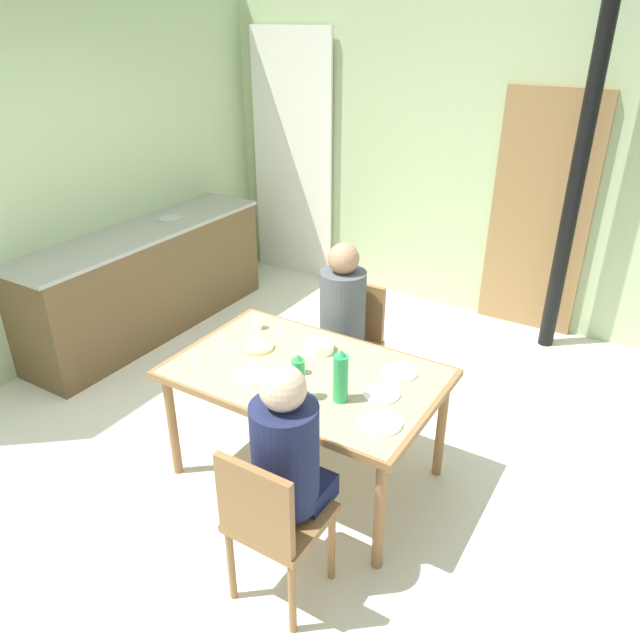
# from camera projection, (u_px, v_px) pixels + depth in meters

# --- Properties ---
(ground_plane) EXTENTS (7.12, 7.12, 0.00)m
(ground_plane) POSITION_uv_depth(u_px,v_px,m) (261.00, 451.00, 3.84)
(ground_plane) COLOR silver
(wall_back) EXTENTS (4.52, 0.10, 2.85)m
(wall_back) POSITION_uv_depth(u_px,v_px,m) (440.00, 149.00, 5.28)
(wall_back) COLOR #B0C592
(wall_back) RESTS_ON ground_plane
(wall_left) EXTENTS (0.10, 4.11, 2.85)m
(wall_left) POSITION_uv_depth(u_px,v_px,m) (82.00, 165.00, 4.72)
(wall_left) COLOR #AFC695
(wall_left) RESTS_ON ground_plane
(door_wooden) EXTENTS (0.80, 0.05, 2.00)m
(door_wooden) POSITION_uv_depth(u_px,v_px,m) (540.00, 215.00, 4.97)
(door_wooden) COLOR #9B7245
(door_wooden) RESTS_ON ground_plane
(stove_pipe_column) EXTENTS (0.12, 0.12, 2.85)m
(stove_pipe_column) POSITION_uv_depth(u_px,v_px,m) (578.00, 175.00, 4.45)
(stove_pipe_column) COLOR black
(stove_pipe_column) RESTS_ON ground_plane
(curtain_panel) EXTENTS (0.90, 0.03, 2.40)m
(curtain_panel) POSITION_uv_depth(u_px,v_px,m) (292.00, 159.00, 6.00)
(curtain_panel) COLOR white
(curtain_panel) RESTS_ON ground_plane
(kitchen_counter) EXTENTS (0.61, 2.36, 0.91)m
(kitchen_counter) POSITION_uv_depth(u_px,v_px,m) (147.00, 280.00, 5.16)
(kitchen_counter) COLOR brown
(kitchen_counter) RESTS_ON ground_plane
(dining_table) EXTENTS (1.49, 0.94, 0.72)m
(dining_table) POSITION_uv_depth(u_px,v_px,m) (306.00, 381.00, 3.37)
(dining_table) COLOR olive
(dining_table) RESTS_ON ground_plane
(chair_near_diner) EXTENTS (0.40, 0.40, 0.87)m
(chair_near_diner) POSITION_uv_depth(u_px,v_px,m) (271.00, 520.00, 2.65)
(chair_near_diner) COLOR olive
(chair_near_diner) RESTS_ON ground_plane
(chair_far_diner) EXTENTS (0.40, 0.40, 0.87)m
(chair_far_diner) POSITION_uv_depth(u_px,v_px,m) (351.00, 338.00, 4.14)
(chair_far_diner) COLOR olive
(chair_far_diner) RESTS_ON ground_plane
(person_near_diner) EXTENTS (0.30, 0.37, 0.77)m
(person_near_diner) POSITION_uv_depth(u_px,v_px,m) (287.00, 452.00, 2.63)
(person_near_diner) COLOR #151C40
(person_near_diner) RESTS_ON ground_plane
(person_far_diner) EXTENTS (0.30, 0.37, 0.77)m
(person_far_diner) POSITION_uv_depth(u_px,v_px,m) (342.00, 308.00, 3.91)
(person_far_diner) COLOR #485B50
(person_far_diner) RESTS_ON ground_plane
(water_bottle_green_near) EXTENTS (0.07, 0.07, 0.26)m
(water_bottle_green_near) POSITION_uv_depth(u_px,v_px,m) (298.00, 378.00, 3.04)
(water_bottle_green_near) COLOR green
(water_bottle_green_near) RESTS_ON dining_table
(water_bottle_green_far) EXTENTS (0.08, 0.08, 0.29)m
(water_bottle_green_far) POSITION_uv_depth(u_px,v_px,m) (341.00, 377.00, 3.02)
(water_bottle_green_far) COLOR #279851
(water_bottle_green_far) RESTS_ON dining_table
(serving_bowl_center) EXTENTS (0.17, 0.17, 0.05)m
(serving_bowl_center) POSITION_uv_depth(u_px,v_px,m) (319.00, 347.00, 3.52)
(serving_bowl_center) COLOR silver
(serving_bowl_center) RESTS_ON dining_table
(dinner_plate_near_left) EXTENTS (0.19, 0.19, 0.01)m
(dinner_plate_near_left) POSITION_uv_depth(u_px,v_px,m) (382.00, 394.00, 3.12)
(dinner_plate_near_left) COLOR white
(dinner_plate_near_left) RESTS_ON dining_table
(dinner_plate_near_right) EXTENTS (0.19, 0.19, 0.01)m
(dinner_plate_near_right) POSITION_uv_depth(u_px,v_px,m) (250.00, 375.00, 3.29)
(dinner_plate_near_right) COLOR white
(dinner_plate_near_right) RESTS_ON dining_table
(dinner_plate_far_center) EXTENTS (0.22, 0.22, 0.01)m
(dinner_plate_far_center) POSITION_uv_depth(u_px,v_px,m) (380.00, 423.00, 2.90)
(dinner_plate_far_center) COLOR white
(dinner_plate_far_center) RESTS_ON dining_table
(dinner_plate_far_side) EXTENTS (0.20, 0.20, 0.01)m
(dinner_plate_far_side) POSITION_uv_depth(u_px,v_px,m) (400.00, 372.00, 3.31)
(dinner_plate_far_side) COLOR white
(dinner_plate_far_side) RESTS_ON dining_table
(drinking_glass_by_near_diner) EXTENTS (0.06, 0.06, 0.09)m
(drinking_glass_by_near_diner) POSITION_uv_depth(u_px,v_px,m) (300.00, 366.00, 3.30)
(drinking_glass_by_near_diner) COLOR silver
(drinking_glass_by_near_diner) RESTS_ON dining_table
(drinking_glass_by_far_diner) EXTENTS (0.06, 0.06, 0.09)m
(drinking_glass_by_far_diner) POSITION_uv_depth(u_px,v_px,m) (257.00, 322.00, 3.77)
(drinking_glass_by_far_diner) COLOR silver
(drinking_glass_by_far_diner) RESTS_ON dining_table
(bread_plate_sliced) EXTENTS (0.19, 0.19, 0.02)m
(bread_plate_sliced) POSITION_uv_depth(u_px,v_px,m) (258.00, 347.00, 3.56)
(bread_plate_sliced) COLOR #DBB77A
(bread_plate_sliced) RESTS_ON dining_table
(cutlery_knife_near) EXTENTS (0.13, 0.10, 0.00)m
(cutlery_knife_near) POSITION_uv_depth(u_px,v_px,m) (195.00, 362.00, 3.42)
(cutlery_knife_near) COLOR silver
(cutlery_knife_near) RESTS_ON dining_table
(cutlery_fork_near) EXTENTS (0.04, 0.15, 0.00)m
(cutlery_fork_near) POSITION_uv_depth(u_px,v_px,m) (204.00, 378.00, 3.27)
(cutlery_fork_near) COLOR silver
(cutlery_fork_near) RESTS_ON dining_table
(cutlery_knife_far) EXTENTS (0.12, 0.11, 0.00)m
(cutlery_knife_far) POSITION_uv_depth(u_px,v_px,m) (280.00, 332.00, 3.73)
(cutlery_knife_far) COLOR silver
(cutlery_knife_far) RESTS_ON dining_table
(cutlery_fork_far) EXTENTS (0.14, 0.09, 0.00)m
(cutlery_fork_far) POSITION_uv_depth(u_px,v_px,m) (224.00, 347.00, 3.57)
(cutlery_fork_far) COLOR silver
(cutlery_fork_far) RESTS_ON dining_table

